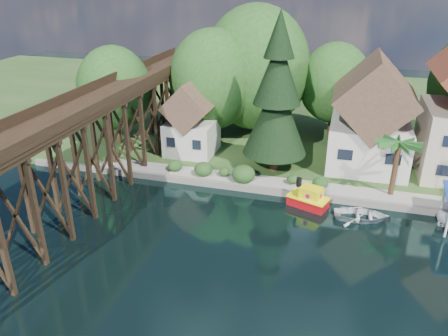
{
  "coord_description": "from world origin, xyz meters",
  "views": [
    {
      "loc": [
        4.19,
        -26.87,
        18.43
      ],
      "look_at": [
        -5.05,
        6.0,
        3.01
      ],
      "focal_mm": 35.0,
      "sensor_mm": 36.0,
      "label": 1
    }
  ],
  "objects_px": {
    "tugboat": "(309,199)",
    "boat_white_a": "(361,214)",
    "shed": "(192,123)",
    "conifer": "(277,98)",
    "trestle_bridge": "(102,134)",
    "house_left": "(371,121)",
    "palm_tree": "(399,146)"
  },
  "relations": [
    {
      "from": "trestle_bridge",
      "to": "house_left",
      "type": "relative_size",
      "value": 4.01
    },
    {
      "from": "palm_tree",
      "to": "boat_white_a",
      "type": "height_order",
      "value": "palm_tree"
    },
    {
      "from": "boat_white_a",
      "to": "palm_tree",
      "type": "bearing_deg",
      "value": -37.41
    },
    {
      "from": "trestle_bridge",
      "to": "palm_tree",
      "type": "distance_m",
      "value": 25.53
    },
    {
      "from": "trestle_bridge",
      "to": "shed",
      "type": "bearing_deg",
      "value": 61.81
    },
    {
      "from": "conifer",
      "to": "palm_tree",
      "type": "distance_m",
      "value": 11.44
    },
    {
      "from": "trestle_bridge",
      "to": "palm_tree",
      "type": "xyz_separation_m",
      "value": [
        25.09,
        4.69,
        -0.23
      ]
    },
    {
      "from": "trestle_bridge",
      "to": "tugboat",
      "type": "distance_m",
      "value": 18.91
    },
    {
      "from": "house_left",
      "to": "palm_tree",
      "type": "distance_m",
      "value": 6.49
    },
    {
      "from": "trestle_bridge",
      "to": "boat_white_a",
      "type": "height_order",
      "value": "trestle_bridge"
    },
    {
      "from": "house_left",
      "to": "conifer",
      "type": "distance_m",
      "value": 9.86
    },
    {
      "from": "conifer",
      "to": "boat_white_a",
      "type": "relative_size",
      "value": 3.45
    },
    {
      "from": "trestle_bridge",
      "to": "boat_white_a",
      "type": "relative_size",
      "value": 10.1
    },
    {
      "from": "house_left",
      "to": "shed",
      "type": "bearing_deg",
      "value": -175.23
    },
    {
      "from": "house_left",
      "to": "tugboat",
      "type": "xyz_separation_m",
      "value": [
        -4.72,
        -9.3,
        -4.41
      ]
    },
    {
      "from": "house_left",
      "to": "trestle_bridge",
      "type": "bearing_deg",
      "value": -154.79
    },
    {
      "from": "shed",
      "to": "tugboat",
      "type": "bearing_deg",
      "value": -30.43
    },
    {
      "from": "palm_tree",
      "to": "shed",
      "type": "bearing_deg",
      "value": 166.99
    },
    {
      "from": "shed",
      "to": "tugboat",
      "type": "xyz_separation_m",
      "value": [
        13.28,
        -7.8,
        -3.09
      ]
    },
    {
      "from": "shed",
      "to": "conifer",
      "type": "xyz_separation_m",
      "value": [
        9.24,
        -2.17,
        3.94
      ]
    },
    {
      "from": "shed",
      "to": "conifer",
      "type": "distance_m",
      "value": 10.27
    },
    {
      "from": "conifer",
      "to": "palm_tree",
      "type": "relative_size",
      "value": 2.85
    },
    {
      "from": "house_left",
      "to": "palm_tree",
      "type": "relative_size",
      "value": 2.08
    },
    {
      "from": "tugboat",
      "to": "conifer",
      "type": "bearing_deg",
      "value": 125.69
    },
    {
      "from": "trestle_bridge",
      "to": "boat_white_a",
      "type": "xyz_separation_m",
      "value": [
        22.63,
        0.53,
        -4.9
      ]
    },
    {
      "from": "boat_white_a",
      "to": "shed",
      "type": "bearing_deg",
      "value": 56.72
    },
    {
      "from": "shed",
      "to": "palm_tree",
      "type": "relative_size",
      "value": 1.48
    },
    {
      "from": "trestle_bridge",
      "to": "tugboat",
      "type": "relative_size",
      "value": 11.64
    },
    {
      "from": "tugboat",
      "to": "boat_white_a",
      "type": "xyz_separation_m",
      "value": [
        4.36,
        -0.99,
        -0.28
      ]
    },
    {
      "from": "conifer",
      "to": "boat_white_a",
      "type": "bearing_deg",
      "value": -38.26
    },
    {
      "from": "trestle_bridge",
      "to": "conifer",
      "type": "height_order",
      "value": "conifer"
    },
    {
      "from": "house_left",
      "to": "conifer",
      "type": "bearing_deg",
      "value": -157.28
    }
  ]
}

